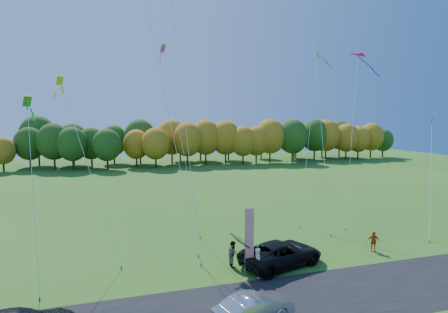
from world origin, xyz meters
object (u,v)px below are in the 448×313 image
object	(u,v)px
black_suv	(281,253)
person_east	(373,241)
silver_sedan	(254,308)
feather_flag	(249,233)

from	to	relation	value
black_suv	person_east	bearing A→B (deg)	-103.15
silver_sedan	person_east	size ratio (longest dim) A/B	2.67
black_suv	feather_flag	distance (m)	3.34
silver_sedan	person_east	world-z (taller)	person_east
silver_sedan	feather_flag	xyz separation A→B (m)	(1.56, 5.01, 2.04)
black_suv	person_east	world-z (taller)	black_suv
black_suv	person_east	xyz separation A→B (m)	(7.76, 0.37, -0.06)
silver_sedan	feather_flag	size ratio (longest dim) A/B	0.93
black_suv	person_east	distance (m)	7.77
person_east	black_suv	bearing A→B (deg)	-154.16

